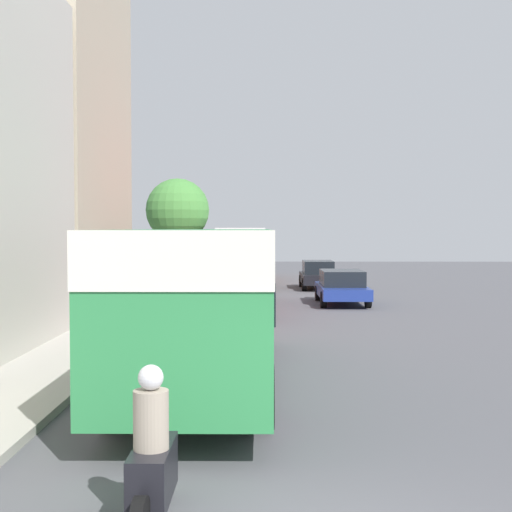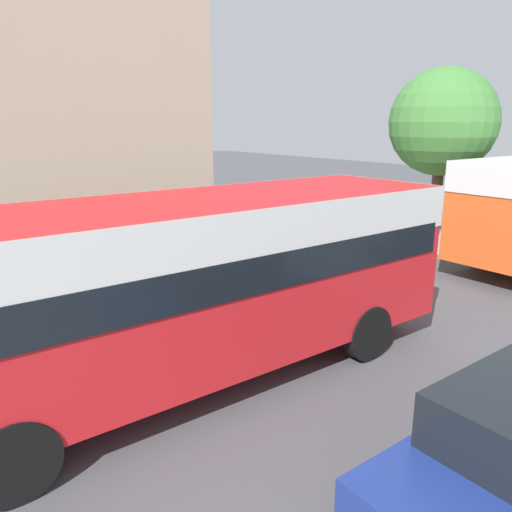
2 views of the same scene
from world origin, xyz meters
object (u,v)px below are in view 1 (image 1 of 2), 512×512
Objects in this scene: car_crossing at (318,274)px; bus_third_in_line at (243,247)px; car_far_curb at (342,286)px; motorcycle_behind_lead at (152,465)px; pedestrian_near_curb at (162,279)px; bus_following at (226,259)px; bus_lead at (205,284)px.

bus_third_in_line is at bearing 129.61° from car_crossing.
car_far_curb is at bearing -70.23° from bus_third_in_line.
motorcycle_behind_lead is 21.78m from pedestrian_near_curb.
car_crossing is (4.27, 9.11, -1.17)m from bus_following.
car_crossing is 2.26× the size of pedestrian_near_curb.
bus_following is 2.31× the size of car_crossing.
bus_following is 5.12m from car_far_curb.
bus_third_in_line is 2.82× the size of car_crossing.
bus_following is (-0.27, 13.24, -0.07)m from bus_lead.
pedestrian_near_curb is at bearing -131.77° from car_crossing.
bus_third_in_line reaches higher than car_far_curb.
motorcycle_behind_lead is at bearing 78.70° from car_far_curb.
bus_third_in_line is 5.09× the size of motorcycle_behind_lead.
bus_lead reaches higher than car_crossing.
bus_following reaches higher than car_far_curb.
bus_lead is at bearing 73.60° from car_far_curb.
motorcycle_behind_lead is at bearing -90.02° from bus_third_in_line.
car_far_curb is 2.50× the size of pedestrian_near_curb.
bus_following is 5.20× the size of pedestrian_near_curb.
bus_lead is 27.15m from bus_third_in_line.
motorcycle_behind_lead is at bearing -89.86° from bus_lead.
pedestrian_near_curb is at bearing 101.40° from bus_lead.
bus_third_in_line is at bearing 76.71° from pedestrian_near_curb.
car_crossing is at bearing 82.27° from motorcycle_behind_lead.
motorcycle_behind_lead is 0.50× the size of car_far_curb.
pedestrian_near_curb is at bearing 153.41° from bus_following.
bus_lead is at bearing 90.14° from motorcycle_behind_lead.
car_crossing is at bearing -86.85° from car_far_curb.
bus_following is 10.13m from car_crossing.
bus_third_in_line is 6.36× the size of pedestrian_near_curb.
car_crossing is (4.00, 22.35, -1.25)m from bus_lead.
car_far_curb is (4.39, 21.97, 0.05)m from motorcycle_behind_lead.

